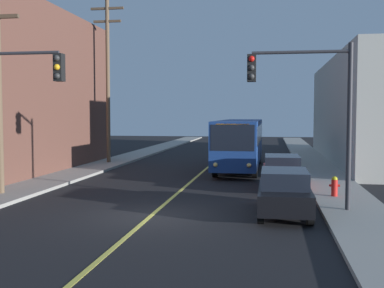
# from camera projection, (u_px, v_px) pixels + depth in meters

# --- Properties ---
(ground_plane) EXTENTS (120.00, 120.00, 0.00)m
(ground_plane) POSITION_uv_depth(u_px,v_px,m) (151.00, 216.00, 16.94)
(ground_plane) COLOR black
(sidewalk_left) EXTENTS (2.50, 90.00, 0.15)m
(sidewalk_left) POSITION_uv_depth(u_px,v_px,m) (72.00, 175.00, 27.96)
(sidewalk_left) COLOR gray
(sidewalk_left) RESTS_ON ground
(sidewalk_right) EXTENTS (2.50, 90.00, 0.15)m
(sidewalk_right) POSITION_uv_depth(u_px,v_px,m) (328.00, 180.00, 25.62)
(sidewalk_right) COLOR gray
(sidewalk_right) RESTS_ON ground
(lane_stripe_center) EXTENTS (0.16, 60.00, 0.01)m
(lane_stripe_center) POSITION_uv_depth(u_px,v_px,m) (207.00, 168.00, 31.72)
(lane_stripe_center) COLOR #D8CC4C
(lane_stripe_center) RESTS_ON ground
(city_bus) EXTENTS (2.63, 12.17, 3.20)m
(city_bus) POSITION_uv_depth(u_px,v_px,m) (240.00, 141.00, 31.30)
(city_bus) COLOR navy
(city_bus) RESTS_ON ground
(parked_car_black) EXTENTS (1.82, 4.40, 1.62)m
(parked_car_black) POSITION_uv_depth(u_px,v_px,m) (284.00, 192.00, 17.10)
(parked_car_black) COLOR black
(parked_car_black) RESTS_ON ground
(parked_car_red) EXTENTS (1.86, 4.42, 1.62)m
(parked_car_red) POSITION_uv_depth(u_px,v_px,m) (282.00, 172.00, 23.05)
(parked_car_red) COLOR maroon
(parked_car_red) RESTS_ON ground
(utility_pole_mid) EXTENTS (2.40, 0.28, 11.51)m
(utility_pole_mid) POSITION_uv_depth(u_px,v_px,m) (108.00, 74.00, 34.08)
(utility_pole_mid) COLOR brown
(utility_pole_mid) RESTS_ON sidewalk_left
(traffic_signal_left_corner) EXTENTS (3.75, 0.48, 6.00)m
(traffic_signal_left_corner) POSITION_uv_depth(u_px,v_px,m) (10.00, 95.00, 17.75)
(traffic_signal_left_corner) COLOR #2D2D33
(traffic_signal_left_corner) RESTS_ON sidewalk_left
(traffic_signal_right_corner) EXTENTS (3.75, 0.48, 6.00)m
(traffic_signal_right_corner) POSITION_uv_depth(u_px,v_px,m) (306.00, 95.00, 17.34)
(traffic_signal_right_corner) COLOR #2D2D33
(traffic_signal_right_corner) RESTS_ON sidewalk_right
(fire_hydrant) EXTENTS (0.44, 0.26, 0.84)m
(fire_hydrant) POSITION_uv_depth(u_px,v_px,m) (334.00, 186.00, 20.18)
(fire_hydrant) COLOR red
(fire_hydrant) RESTS_ON sidewalk_right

